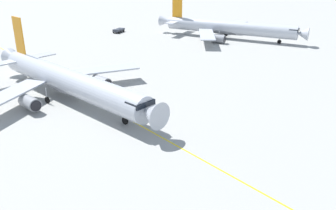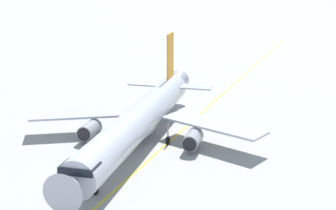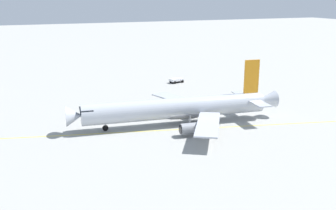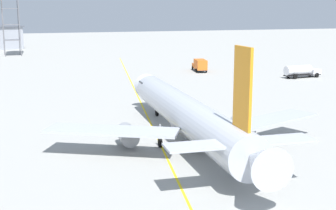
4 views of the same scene
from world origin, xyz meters
name	(u,v)px [view 2 (image 2 of 4)]	position (x,y,z in m)	size (l,w,h in m)	color
ground_plane	(148,148)	(0.00, 0.00, 0.00)	(600.00, 600.00, 0.00)	#9E9E99
airliner_main	(139,122)	(0.61, 1.17, 3.21)	(42.55, 32.08, 12.18)	#B2B7C1
taxiway_centreline	(146,162)	(-4.66, -0.72, 0.00)	(190.03, 44.97, 0.01)	yellow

